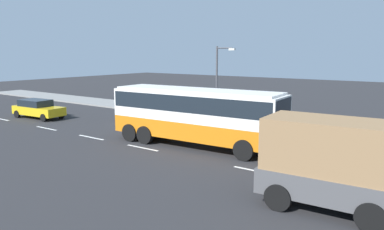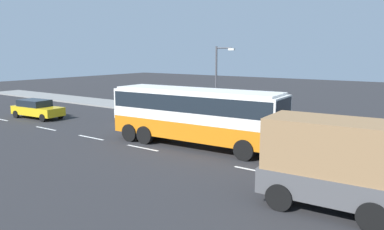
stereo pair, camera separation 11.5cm
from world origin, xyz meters
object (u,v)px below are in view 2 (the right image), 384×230
(coach_bus, at_px, (196,111))
(street_lamp, at_px, (218,77))
(car_yellow_taxi, at_px, (37,109))
(cargo_truck, at_px, (380,169))
(car_white_minivan, at_px, (143,113))

(coach_bus, xyz_separation_m, street_lamp, (-3.33, 8.04, 1.47))
(coach_bus, xyz_separation_m, car_yellow_taxi, (-16.29, -0.06, -1.27))
(cargo_truck, bearing_deg, car_white_minivan, 152.74)
(car_white_minivan, bearing_deg, street_lamp, 39.61)
(cargo_truck, distance_m, car_white_minivan, 19.76)
(cargo_truck, xyz_separation_m, car_white_minivan, (-18.01, 8.09, -0.91))
(coach_bus, distance_m, cargo_truck, 11.31)
(cargo_truck, height_order, street_lamp, street_lamp)
(car_yellow_taxi, relative_size, street_lamp, 0.84)
(car_yellow_taxi, relative_size, car_white_minivan, 1.03)
(coach_bus, height_order, car_yellow_taxi, coach_bus)
(car_white_minivan, height_order, street_lamp, street_lamp)
(cargo_truck, height_order, car_yellow_taxi, cargo_truck)
(street_lamp, bearing_deg, coach_bus, -67.48)
(cargo_truck, relative_size, street_lamp, 1.40)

